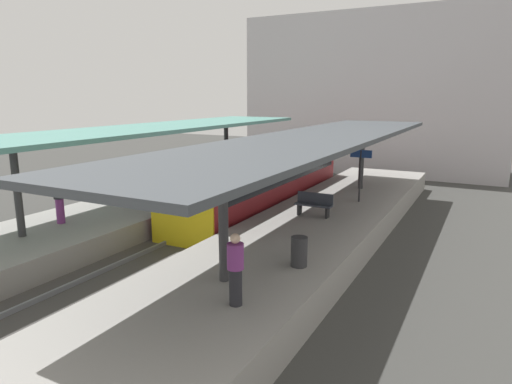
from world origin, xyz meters
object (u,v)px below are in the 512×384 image
(litter_bin, at_px, (299,252))
(passenger_near_bench, at_px, (59,199))
(commuter_train, at_px, (263,177))
(platform_bench, at_px, (314,204))
(platform_sign, at_px, (361,164))
(passenger_mid_platform, at_px, (236,268))

(litter_bin, bearing_deg, passenger_near_bench, -179.42)
(commuter_train, xyz_separation_m, litter_bin, (5.05, -7.89, -0.33))
(litter_bin, bearing_deg, platform_bench, 106.22)
(commuter_train, height_order, platform_bench, commuter_train)
(platform_bench, height_order, platform_sign, platform_sign)
(platform_bench, relative_size, passenger_near_bench, 0.82)
(litter_bin, bearing_deg, platform_sign, 94.01)
(platform_sign, xyz_separation_m, passenger_mid_platform, (0.23, -10.79, -0.79))
(commuter_train, bearing_deg, platform_sign, 2.21)
(commuter_train, relative_size, platform_bench, 8.98)
(platform_bench, xyz_separation_m, passenger_mid_platform, (1.12, -7.74, 0.37))
(platform_bench, xyz_separation_m, platform_sign, (0.89, 3.06, 1.16))
(platform_bench, xyz_separation_m, litter_bin, (1.46, -5.00, -0.06))
(platform_sign, xyz_separation_m, litter_bin, (0.57, -8.06, -1.22))
(commuter_train, xyz_separation_m, passenger_near_bench, (-3.97, -7.98, 0.16))
(platform_sign, distance_m, litter_bin, 8.17)
(litter_bin, xyz_separation_m, passenger_near_bench, (-9.03, -0.09, 0.49))
(platform_sign, height_order, passenger_near_bench, platform_sign)
(platform_sign, relative_size, passenger_mid_platform, 1.38)
(platform_bench, height_order, passenger_mid_platform, passenger_mid_platform)
(platform_bench, bearing_deg, platform_sign, 73.76)
(platform_bench, height_order, litter_bin, platform_bench)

